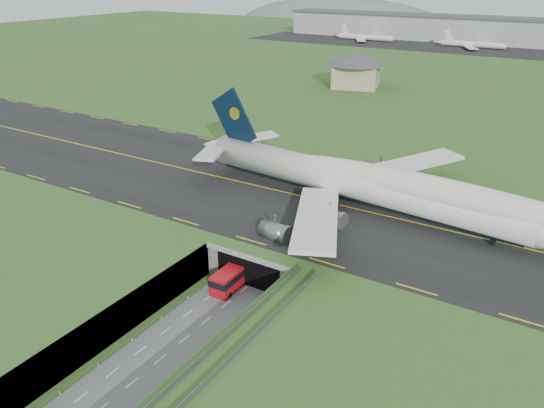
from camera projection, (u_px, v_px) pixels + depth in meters
The scene contains 10 objects.
ground at pixel (219, 312), 80.18m from camera, with size 900.00×900.00×0.00m, color #336026.
airfield_deck at pixel (218, 295), 78.97m from camera, with size 800.00×800.00×6.00m, color gray.
trench_road at pixel (187, 338), 74.30m from camera, with size 12.00×75.00×0.20m, color slate.
taxiway at pixel (319, 201), 103.42m from camera, with size 800.00×44.00×0.18m, color black.
tunnel_portal at pixel (276, 247), 91.85m from camera, with size 17.00×22.30×6.00m.
guideway at pixel (193, 390), 57.88m from camera, with size 3.00×53.00×7.05m.
jumbo_jet at pixel (384, 188), 95.58m from camera, with size 90.72×58.78×19.54m.
shuttle_tram at pixel (231, 278), 85.53m from camera, with size 3.42×8.43×3.38m.
service_building at pixel (357, 67), 200.49m from camera, with size 29.23×29.23×13.04m.
cargo_terminal at pixel (527, 32), 307.86m from camera, with size 320.00×67.00×15.60m.
Camera 1 is at (41.76, -52.61, 47.43)m, focal length 35.00 mm.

